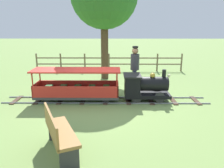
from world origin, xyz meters
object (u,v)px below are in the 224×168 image
object	(u,v)px
passenger_car	(77,88)
conductor_person	(135,65)
park_bench	(59,133)
locomotive	(144,86)

from	to	relation	value
passenger_car	conductor_person	bearing A→B (deg)	117.89
passenger_car	park_bench	distance (m)	2.97
park_bench	passenger_car	bearing A→B (deg)	-177.29
passenger_car	park_bench	bearing A→B (deg)	2.71
locomotive	park_bench	world-z (taller)	locomotive
locomotive	park_bench	xyz separation A→B (m)	(2.96, -1.96, -0.07)
conductor_person	park_bench	distance (m)	4.36
passenger_car	park_bench	world-z (taller)	passenger_car
park_bench	conductor_person	bearing A→B (deg)	156.19
conductor_person	park_bench	world-z (taller)	conductor_person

